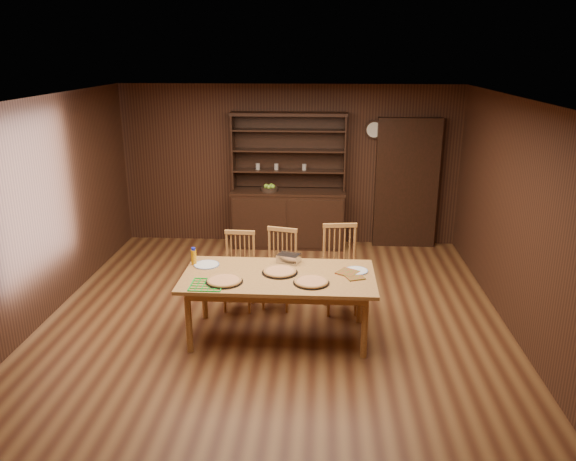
# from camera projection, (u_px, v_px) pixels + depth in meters

# --- Properties ---
(floor) EXTENTS (6.00, 6.00, 0.00)m
(floor) POSITION_uv_depth(u_px,v_px,m) (274.00, 321.00, 6.74)
(floor) COLOR brown
(floor) RESTS_ON ground
(room_shell) EXTENTS (6.00, 6.00, 6.00)m
(room_shell) POSITION_uv_depth(u_px,v_px,m) (273.00, 193.00, 6.26)
(room_shell) COLOR beige
(room_shell) RESTS_ON floor
(china_hutch) EXTENTS (1.84, 0.52, 2.17)m
(china_hutch) POSITION_uv_depth(u_px,v_px,m) (288.00, 211.00, 9.17)
(china_hutch) COLOR black
(china_hutch) RESTS_ON floor
(doorway) EXTENTS (1.00, 0.18, 2.10)m
(doorway) POSITION_uv_depth(u_px,v_px,m) (406.00, 183.00, 9.06)
(doorway) COLOR black
(doorway) RESTS_ON floor
(wall_clock) EXTENTS (0.30, 0.05, 0.30)m
(wall_clock) POSITION_uv_depth(u_px,v_px,m) (374.00, 130.00, 8.88)
(wall_clock) COLOR black
(wall_clock) RESTS_ON room_shell
(dining_table) EXTENTS (2.11, 1.06, 0.75)m
(dining_table) POSITION_uv_depth(u_px,v_px,m) (279.00, 281.00, 6.18)
(dining_table) COLOR #B7883F
(dining_table) RESTS_ON floor
(chair_left) EXTENTS (0.41, 0.40, 0.97)m
(chair_left) POSITION_uv_depth(u_px,v_px,m) (239.00, 268.00, 6.99)
(chair_left) COLOR #B2783D
(chair_left) RESTS_ON floor
(chair_center) EXTENTS (0.49, 0.47, 1.00)m
(chair_center) POSITION_uv_depth(u_px,v_px,m) (280.00, 265.00, 7.04)
(chair_center) COLOR #B2783D
(chair_center) RESTS_ON floor
(chair_right) EXTENTS (0.49, 0.48, 1.08)m
(chair_right) POSITION_uv_depth(u_px,v_px,m) (340.00, 265.00, 6.92)
(chair_right) COLOR #B2783D
(chair_right) RESTS_ON floor
(pizza_left) EXTENTS (0.40, 0.40, 0.04)m
(pizza_left) POSITION_uv_depth(u_px,v_px,m) (224.00, 281.00, 5.95)
(pizza_left) COLOR black
(pizza_left) RESTS_ON dining_table
(pizza_right) EXTENTS (0.39, 0.39, 0.04)m
(pizza_right) POSITION_uv_depth(u_px,v_px,m) (311.00, 282.00, 5.93)
(pizza_right) COLOR black
(pizza_right) RESTS_ON dining_table
(pizza_center) EXTENTS (0.40, 0.40, 0.04)m
(pizza_center) POSITION_uv_depth(u_px,v_px,m) (280.00, 271.00, 6.20)
(pizza_center) COLOR black
(pizza_center) RESTS_ON dining_table
(cooling_rack) EXTENTS (0.40, 0.40, 0.02)m
(cooling_rack) POSITION_uv_depth(u_px,v_px,m) (207.00, 285.00, 5.88)
(cooling_rack) COLOR #0DAC25
(cooling_rack) RESTS_ON dining_table
(plate_left) EXTENTS (0.29, 0.29, 0.02)m
(plate_left) POSITION_uv_depth(u_px,v_px,m) (207.00, 265.00, 6.42)
(plate_left) COLOR silver
(plate_left) RESTS_ON dining_table
(plate_right) EXTENTS (0.26, 0.26, 0.02)m
(plate_right) POSITION_uv_depth(u_px,v_px,m) (356.00, 271.00, 6.24)
(plate_right) COLOR silver
(plate_right) RESTS_ON dining_table
(foil_dish) EXTENTS (0.29, 0.25, 0.10)m
(foil_dish) POSITION_uv_depth(u_px,v_px,m) (289.00, 258.00, 6.50)
(foil_dish) COLOR silver
(foil_dish) RESTS_ON dining_table
(juice_bottle) EXTENTS (0.06, 0.06, 0.20)m
(juice_bottle) POSITION_uv_depth(u_px,v_px,m) (194.00, 257.00, 6.42)
(juice_bottle) COLOR orange
(juice_bottle) RESTS_ON dining_table
(pot_holder_a) EXTENTS (0.24, 0.24, 0.01)m
(pot_holder_a) POSITION_uv_depth(u_px,v_px,m) (354.00, 277.00, 6.08)
(pot_holder_a) COLOR red
(pot_holder_a) RESTS_ON dining_table
(pot_holder_b) EXTENTS (0.29, 0.29, 0.02)m
(pot_holder_b) POSITION_uv_depth(u_px,v_px,m) (348.00, 272.00, 6.20)
(pot_holder_b) COLOR red
(pot_holder_b) RESTS_ON dining_table
(fruit_bowl) EXTENTS (0.27, 0.27, 0.12)m
(fruit_bowl) POSITION_uv_depth(u_px,v_px,m) (269.00, 188.00, 9.01)
(fruit_bowl) COLOR black
(fruit_bowl) RESTS_ON china_hutch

